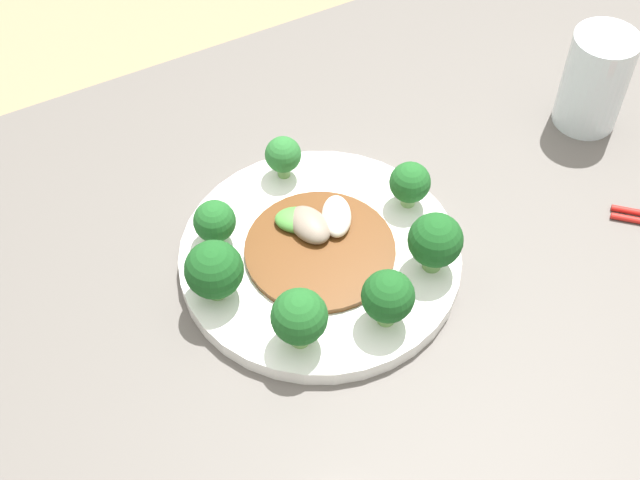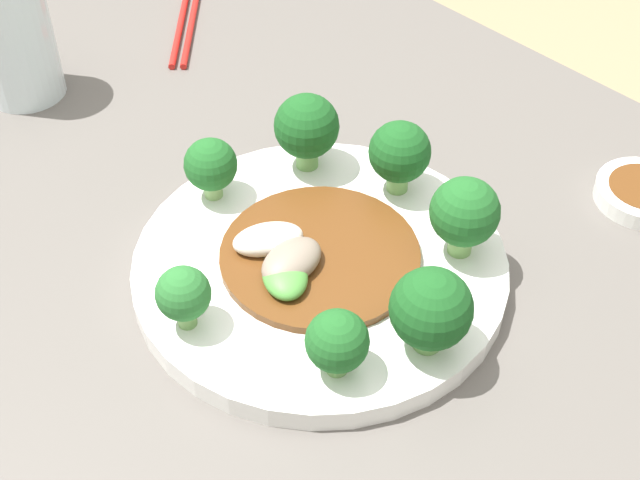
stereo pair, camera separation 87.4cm
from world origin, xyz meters
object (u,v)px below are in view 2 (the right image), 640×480
at_px(broccoli_south, 400,153).
at_px(broccoli_southwest, 465,213).
at_px(broccoli_southeast, 307,127).
at_px(drinking_glass, 14,39).
at_px(broccoli_west, 431,310).
at_px(plate, 320,267).
at_px(broccoli_northwest, 337,342).
at_px(broccoli_north, 183,295).
at_px(chopsticks, 189,10).
at_px(stirfry_center, 305,256).
at_px(broccoli_east, 211,165).

distance_m(broccoli_south, broccoli_southwest, 0.09).
distance_m(broccoli_southeast, drinking_glass, 0.31).
height_order(broccoli_southwest, broccoli_west, same).
relative_size(plate, broccoli_south, 4.48).
height_order(broccoli_south, drinking_glass, drinking_glass).
bearing_deg(drinking_glass, broccoli_northwest, 177.56).
height_order(broccoli_north, chopsticks, broccoli_north).
bearing_deg(broccoli_southeast, plate, 143.13).
distance_m(broccoli_north, drinking_glass, 0.38).
distance_m(broccoli_south, stirfry_center, 0.12).
distance_m(broccoli_northwest, stirfry_center, 0.11).
height_order(broccoli_south, broccoli_north, broccoli_south).
bearing_deg(broccoli_southwest, stirfry_center, 54.00).
height_order(plate, drinking_glass, drinking_glass).
relative_size(plate, chopsticks, 1.59).
height_order(broccoli_northwest, broccoli_west, broccoli_west).
relative_size(broccoli_southeast, broccoli_southwest, 1.03).
relative_size(broccoli_southeast, drinking_glass, 0.57).
xyz_separation_m(plate, broccoli_east, (0.12, 0.02, 0.04)).
relative_size(broccoli_southwest, drinking_glass, 0.56).
distance_m(broccoli_southeast, stirfry_center, 0.13).
xyz_separation_m(broccoli_southeast, broccoli_south, (-0.08, -0.04, -0.00)).
height_order(broccoli_southeast, broccoli_north, broccoli_southeast).
relative_size(broccoli_southeast, broccoli_northwest, 1.33).
xyz_separation_m(broccoli_southeast, drinking_glass, (0.29, 0.11, 0.00)).
relative_size(broccoli_south, drinking_glass, 0.54).
distance_m(plate, broccoli_southwest, 0.12).
xyz_separation_m(broccoli_northwest, broccoli_north, (0.10, 0.05, 0.00)).
xyz_separation_m(broccoli_southwest, broccoli_west, (-0.05, 0.09, -0.00)).
relative_size(broccoli_west, broccoli_east, 1.22).
bearing_deg(plate, broccoli_southeast, -36.87).
height_order(broccoli_southeast, broccoli_east, broccoli_southeast).
height_order(broccoli_northwest, drinking_glass, drinking_glass).
bearing_deg(broccoli_west, broccoli_southeast, -19.10).
distance_m(broccoli_south, drinking_glass, 0.40).
height_order(broccoli_west, drinking_glass, drinking_glass).
bearing_deg(drinking_glass, plate, -173.35).
xyz_separation_m(broccoli_southwest, drinking_glass, (0.45, 0.13, 0.00)).
xyz_separation_m(plate, broccoli_north, (0.02, 0.12, 0.04)).
relative_size(broccoli_southeast, broccoli_west, 1.04).
distance_m(broccoli_west, broccoli_east, 0.23).
bearing_deg(broccoli_south, broccoli_southeast, 25.01).
height_order(broccoli_west, broccoli_east, broccoli_west).
bearing_deg(broccoli_west, broccoli_north, 40.94).
xyz_separation_m(broccoli_north, stirfry_center, (-0.01, -0.10, -0.02)).
bearing_deg(broccoli_southeast, broccoli_east, 74.63).
distance_m(broccoli_east, chopsticks, 0.34).
bearing_deg(broccoli_southwest, broccoli_northwest, 97.64).
distance_m(broccoli_southeast, broccoli_west, 0.22).
bearing_deg(broccoli_east, broccoli_southeast, -105.37).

